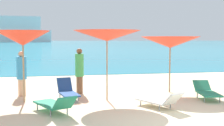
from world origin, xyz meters
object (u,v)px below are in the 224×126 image
Objects in this scene: lounge_chair_2 at (206,91)px; cruise_ship at (9,31)px; umbrella_4 at (170,42)px; umbrella_2 at (23,38)px; beachgoer_2 at (79,70)px; lounge_chair_4 at (55,104)px; beachgoer_1 at (22,73)px; lounge_chair_5 at (159,100)px; umbrella_3 at (107,36)px; lounge_chair_3 at (68,91)px.

lounge_chair_2 is 0.03× the size of cruise_ship.
umbrella_4 is 0.04× the size of cruise_ship.
umbrella_2 is 2.56m from beachgoer_2.
lounge_chair_4 is 0.03× the size of cruise_ship.
beachgoer_2 is (2.10, 0.08, 0.06)m from beachgoer_1.
umbrella_2 is at bearing 52.44° from beachgoer_2.
lounge_chair_2 is at bearing 179.68° from lounge_chair_5.
umbrella_3 reaches higher than lounge_chair_4.
beachgoer_1 is (-4.23, 2.78, 0.62)m from lounge_chair_5.
lounge_chair_4 is 1.11× the size of lounge_chair_5.
beachgoer_1 is at bearing 155.11° from umbrella_3.
umbrella_3 is 2.87m from umbrella_4.
lounge_chair_3 is 0.02× the size of cruise_ship.
lounge_chair_2 is at bearing -87.17° from cruise_ship.
lounge_chair_4 is at bearing -139.61° from umbrella_3.
lounge_chair_2 is 2.30m from lounge_chair_5.
lounge_chair_4 is 3.12m from beachgoer_2.
lounge_chair_3 is 0.82× the size of lounge_chair_4.
cruise_ship is (-32.26, 216.28, 8.10)m from lounge_chair_3.
cruise_ship reaches higher than umbrella_4.
lounge_chair_5 is at bearing 116.98° from beachgoer_1.
beachgoer_1 is (-5.56, 0.30, -1.09)m from umbrella_4.
lounge_chair_5 is at bearing -22.21° from umbrella_2.
beachgoer_2 reaches higher than lounge_chair_5.
umbrella_4 is 1.47× the size of lounge_chair_5.
lounge_chair_2 is at bearing -21.77° from lounge_chair_3.
umbrella_4 is at bearing 126.88° from lounge_chair_2.
umbrella_2 is at bearing 69.47° from beachgoer_1.
lounge_chair_3 is at bearing 82.91° from beachgoer_2.
umbrella_4 reaches higher than beachgoer_1.
cruise_ship reaches higher than lounge_chair_2.
beachgoer_1 is 2.10m from beachgoer_2.
cruise_ship is at bearing 98.80° from umbrella_3.
umbrella_3 reaches higher than beachgoer_2.
lounge_chair_4 is at bearing 82.56° from beachgoer_1.
cruise_ship is (-34.88, 218.18, 8.14)m from lounge_chair_5.
cruise_ship is at bearing -106.64° from lounge_chair_5.
umbrella_4 is 2.36m from lounge_chair_2.
umbrella_4 reaches higher than lounge_chair_3.
umbrella_4 is at bearing -175.26° from lounge_chair_4.
beachgoer_2 is at bearing -88.18° from cruise_ship.
lounge_chair_3 is (1.42, 0.24, -1.81)m from umbrella_2.
umbrella_2 is 4.75m from lounge_chair_5.
cruise_ship reaches higher than lounge_chair_5.
umbrella_3 is 1.43× the size of beachgoer_2.
lounge_chair_5 is at bearing -47.24° from umbrella_3.
umbrella_2 is at bearing -175.71° from lounge_chair_2.
lounge_chair_3 is at bearing -61.51° from lounge_chair_5.
umbrella_4 reaches higher than lounge_chair_2.
beachgoer_1 is (-0.18, 1.13, -1.24)m from umbrella_2.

